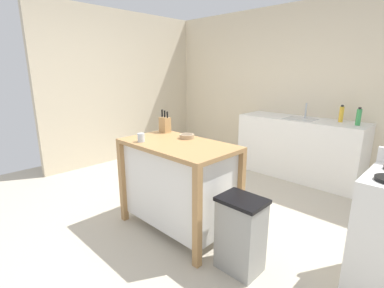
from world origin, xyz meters
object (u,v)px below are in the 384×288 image
at_px(bottle_spray_cleaner, 341,114).
at_px(trash_bin, 240,234).
at_px(bowl_stoneware_deep, 187,136).
at_px(knife_block, 165,124).
at_px(drinking_cup, 141,138).
at_px(bottle_hand_soap, 359,117).
at_px(kitchen_island, 178,182).
at_px(sink_faucet, 306,110).

bearing_deg(bottle_spray_cleaner, trash_bin, -88.06).
height_order(bowl_stoneware_deep, trash_bin, bowl_stoneware_deep).
xyz_separation_m(knife_block, bowl_stoneware_deep, (0.39, -0.04, -0.07)).
xyz_separation_m(trash_bin, bottle_spray_cleaner, (-0.08, 2.48, 0.70)).
height_order(drinking_cup, bottle_spray_cleaner, bottle_spray_cleaner).
xyz_separation_m(bowl_stoneware_deep, drinking_cup, (-0.22, -0.42, 0.02)).
bearing_deg(bottle_hand_soap, kitchen_island, -113.07).
xyz_separation_m(kitchen_island, sink_faucet, (0.22, 2.44, 0.50)).
xyz_separation_m(knife_block, sink_faucet, (0.68, 2.21, 0.01)).
height_order(trash_bin, bottle_spray_cleaner, bottle_spray_cleaner).
xyz_separation_m(drinking_cup, trash_bin, (1.10, 0.14, -0.64)).
xyz_separation_m(sink_faucet, bottle_hand_soap, (0.75, -0.15, 0.00)).
xyz_separation_m(trash_bin, sink_faucet, (-0.59, 2.52, 0.70)).
bearing_deg(bottle_hand_soap, knife_block, -124.84).
height_order(sink_faucet, bottle_hand_soap, bottle_hand_soap).
height_order(knife_block, bottle_spray_cleaner, knife_block).
relative_size(bowl_stoneware_deep, sink_faucet, 0.69).
xyz_separation_m(drinking_cup, bottle_hand_soap, (1.26, 2.51, 0.05)).
bearing_deg(knife_block, trash_bin, -13.66).
relative_size(knife_block, bottle_spray_cleaner, 1.07).
height_order(bottle_hand_soap, bottle_spray_cleaner, same).
relative_size(knife_block, bottle_hand_soap, 1.07).
xyz_separation_m(trash_bin, bottle_hand_soap, (0.16, 2.37, 0.70)).
xyz_separation_m(kitchen_island, drinking_cup, (-0.28, -0.22, 0.45)).
bearing_deg(drinking_cup, bottle_spray_cleaner, 68.78).
bearing_deg(bottle_hand_soap, sink_faucet, 168.55).
xyz_separation_m(sink_faucet, bottle_spray_cleaner, (0.51, -0.04, 0.00)).
xyz_separation_m(kitchen_island, knife_block, (-0.46, 0.23, 0.49)).
bearing_deg(bowl_stoneware_deep, kitchen_island, -70.88).
bearing_deg(knife_block, bottle_spray_cleaner, 61.19).
distance_m(kitchen_island, sink_faucet, 2.50).
distance_m(kitchen_island, knife_block, 0.71).
relative_size(drinking_cup, bottle_hand_soap, 0.36).
bearing_deg(sink_faucet, drinking_cup, -100.77).
bearing_deg(drinking_cup, bowl_stoneware_deep, 62.43).
relative_size(trash_bin, bottle_spray_cleaner, 2.67).
height_order(bowl_stoneware_deep, bottle_spray_cleaner, bottle_spray_cleaner).
xyz_separation_m(kitchen_island, trash_bin, (0.82, -0.08, -0.19)).
height_order(knife_block, drinking_cup, knife_block).
relative_size(knife_block, sink_faucet, 1.15).
relative_size(drinking_cup, trash_bin, 0.14).
distance_m(knife_block, bottle_spray_cleaner, 2.47).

